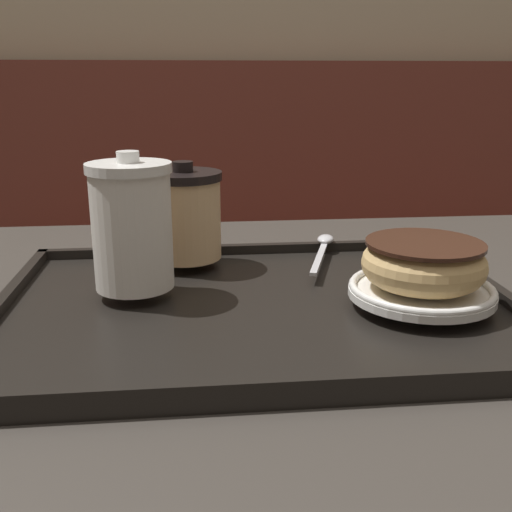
{
  "coord_description": "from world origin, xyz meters",
  "views": [
    {
      "loc": [
        -0.09,
        -0.61,
        0.96
      ],
      "look_at": [
        -0.03,
        -0.02,
        0.78
      ],
      "focal_mm": 42.0,
      "sensor_mm": 36.0,
      "label": 1
    }
  ],
  "objects_px": {
    "donut_chocolate_glazed": "(424,263)",
    "spoon": "(324,245)",
    "coffee_cup_rear": "(184,214)",
    "coffee_cup_front": "(132,225)"
  },
  "relations": [
    {
      "from": "donut_chocolate_glazed",
      "to": "spoon",
      "type": "distance_m",
      "value": 0.2
    },
    {
      "from": "coffee_cup_rear",
      "to": "spoon",
      "type": "bearing_deg",
      "value": 7.06
    },
    {
      "from": "coffee_cup_rear",
      "to": "donut_chocolate_glazed",
      "type": "bearing_deg",
      "value": -34.59
    },
    {
      "from": "coffee_cup_front",
      "to": "spoon",
      "type": "xyz_separation_m",
      "value": [
        0.23,
        0.13,
        -0.06
      ]
    },
    {
      "from": "coffee_cup_rear",
      "to": "spoon",
      "type": "height_order",
      "value": "coffee_cup_rear"
    },
    {
      "from": "coffee_cup_front",
      "to": "spoon",
      "type": "bearing_deg",
      "value": 28.53
    },
    {
      "from": "donut_chocolate_glazed",
      "to": "spoon",
      "type": "xyz_separation_m",
      "value": [
        -0.06,
        0.19,
        -0.03
      ]
    },
    {
      "from": "coffee_cup_front",
      "to": "spoon",
      "type": "height_order",
      "value": "coffee_cup_front"
    },
    {
      "from": "coffee_cup_rear",
      "to": "donut_chocolate_glazed",
      "type": "relative_size",
      "value": 0.96
    },
    {
      "from": "donut_chocolate_glazed",
      "to": "spoon",
      "type": "relative_size",
      "value": 0.79
    }
  ]
}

